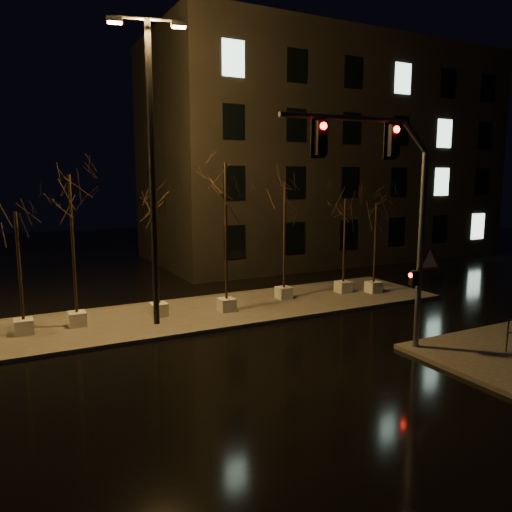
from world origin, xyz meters
TOP-DOWN VIEW (x-y plane):
  - ground at (0.00, 0.00)m, footprint 90.00×90.00m
  - median at (0.00, 6.00)m, footprint 22.00×5.00m
  - building at (14.00, 18.00)m, footprint 25.00×12.00m
  - tree_0 at (-7.21, 6.06)m, footprint 1.80×1.80m
  - tree_1 at (-5.34, 6.20)m, footprint 1.80×1.80m
  - tree_2 at (-2.16, 6.10)m, footprint 1.80×1.80m
  - tree_3 at (0.65, 5.56)m, footprint 1.80×1.80m
  - tree_4 at (3.97, 6.39)m, footprint 1.80×1.80m
  - tree_5 at (7.24, 6.16)m, footprint 1.80×1.80m
  - tree_6 at (8.55, 5.42)m, footprint 1.80×1.80m
  - traffic_signal_mast at (3.30, -1.43)m, footprint 6.08×0.52m
  - streetlight_main at (-2.54, 5.11)m, footprint 2.80×0.97m

SIDE VIEW (x-z plane):
  - ground at x=0.00m, z-range 0.00..0.00m
  - median at x=0.00m, z-range 0.00..0.15m
  - tree_6 at x=8.55m, z-range 1.33..5.87m
  - tree_0 at x=-7.21m, z-range 1.34..5.91m
  - tree_5 at x=7.24m, z-range 1.38..6.11m
  - tree_2 at x=-2.16m, z-range 1.51..6.76m
  - tree_4 at x=3.97m, z-range 1.59..7.17m
  - tree_1 at x=-5.34m, z-range 1.68..7.60m
  - tree_3 at x=0.65m, z-range 1.81..8.22m
  - traffic_signal_mast at x=3.30m, z-range 1.32..8.75m
  - streetlight_main at x=-2.54m, z-range 1.02..12.31m
  - building at x=14.00m, z-range 0.00..15.00m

